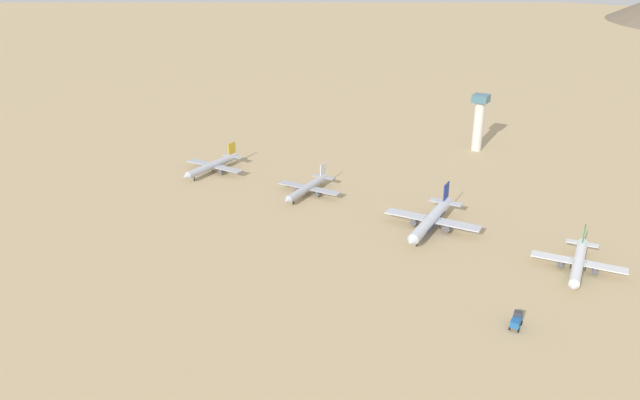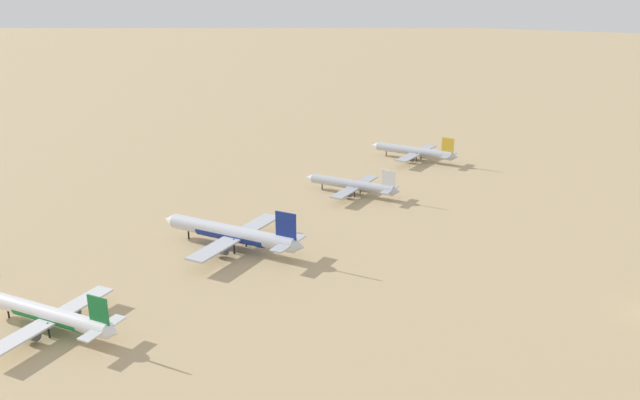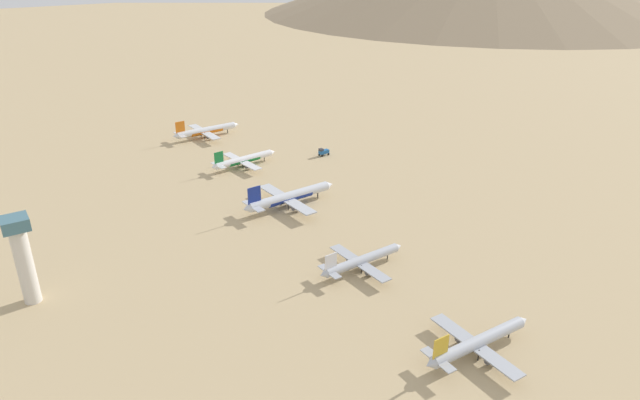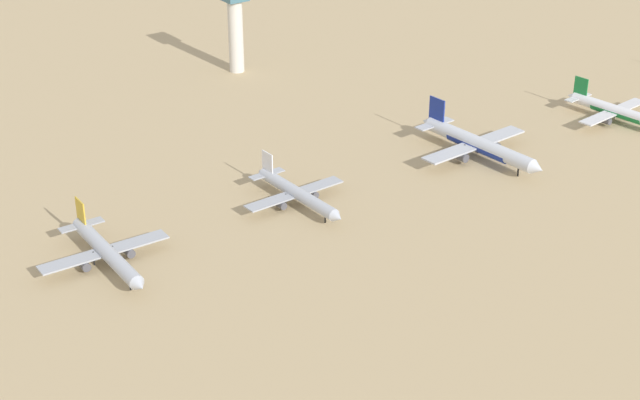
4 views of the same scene
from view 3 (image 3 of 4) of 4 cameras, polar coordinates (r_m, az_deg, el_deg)
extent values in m
plane|color=tan|center=(228.21, -2.68, -0.65)|extent=(1800.00, 1800.00, 0.00)
cylinder|color=#B2B7C1|center=(154.98, 15.57, -13.44)|extent=(30.60, 3.86, 3.22)
cone|color=#B2B7C1|center=(165.84, 19.61, -11.27)|extent=(2.78, 3.21, 3.16)
cone|color=#B2B7C1|center=(145.31, 10.92, -15.82)|extent=(2.43, 2.95, 2.90)
cube|color=gold|center=(144.66, 11.97, -14.21)|extent=(4.67, 0.39, 5.94)
cube|color=#A4A8B2|center=(146.52, 11.70, -15.34)|extent=(2.93, 10.23, 0.31)
cube|color=#A4A8B2|center=(154.53, 15.21, -13.78)|extent=(4.84, 28.92, 0.38)
cylinder|color=#4C4C54|center=(158.28, 13.99, -13.13)|extent=(3.60, 2.02, 1.95)
cylinder|color=#4C4C54|center=(153.15, 16.75, -14.95)|extent=(3.60, 2.02, 1.95)
cylinder|color=black|center=(163.57, 18.36, -12.45)|extent=(0.37, 0.37, 3.24)
cylinder|color=black|center=(155.97, 14.34, -13.91)|extent=(0.37, 0.37, 3.24)
cylinder|color=black|center=(153.74, 15.54, -14.71)|extent=(0.37, 0.37, 3.24)
cylinder|color=#B2B7C1|center=(184.43, 4.24, -5.99)|extent=(28.57, 4.01, 3.01)
cone|color=#B2B7C1|center=(193.48, 7.82, -4.62)|extent=(2.63, 3.03, 2.95)
cone|color=#B2B7C1|center=(176.36, 0.33, -7.46)|extent=(2.31, 2.78, 2.71)
cube|color=white|center=(175.97, 1.09, -6.20)|extent=(4.36, 0.43, 5.54)
cube|color=#A4A8B2|center=(177.39, 0.96, -7.14)|extent=(2.87, 9.58, 0.28)
cube|color=#A4A8B2|center=(184.04, 3.94, -6.25)|extent=(4.90, 27.02, 0.36)
cylinder|color=#4C4C54|center=(188.11, 3.18, -5.88)|extent=(3.39, 1.94, 1.82)
cylinder|color=#4C4C54|center=(181.84, 5.03, -7.10)|extent=(3.39, 1.94, 1.82)
cylinder|color=black|center=(191.54, 6.75, -5.50)|extent=(0.35, 0.35, 3.02)
cylinder|color=black|center=(185.63, 3.34, -6.40)|extent=(0.35, 0.35, 3.02)
cylinder|color=black|center=(182.91, 4.14, -6.93)|extent=(0.35, 0.35, 3.02)
cylinder|color=silver|center=(226.90, -3.05, 0.37)|extent=(36.59, 6.02, 3.84)
cone|color=silver|center=(237.46, 0.94, 1.53)|extent=(3.46, 3.95, 3.77)
cone|color=silver|center=(217.74, -7.34, -0.88)|extent=(3.03, 3.62, 3.46)
cube|color=navy|center=(217.49, -6.57, 0.44)|extent=(5.58, 0.69, 7.08)
cube|color=#B6BBC5|center=(218.90, -6.66, -0.59)|extent=(3.96, 12.31, 0.36)
cube|color=#B6BBC5|center=(226.42, -3.36, 0.12)|extent=(7.11, 34.64, 0.46)
cylinder|color=#4C4C54|center=(232.06, -4.01, 0.35)|extent=(4.38, 2.58, 2.33)
cylinder|color=#4C4C54|center=(222.80, -2.32, -0.67)|extent=(4.38, 2.58, 2.33)
cylinder|color=black|center=(235.06, -0.23, 0.67)|extent=(0.45, 0.45, 3.86)
cylinder|color=black|center=(228.62, -3.93, -0.10)|extent=(0.45, 0.45, 3.86)
cylinder|color=black|center=(224.59, -3.20, -0.54)|extent=(0.45, 0.45, 3.86)
cylinder|color=navy|center=(227.02, -3.04, 0.30)|extent=(20.23, 5.04, 3.85)
cylinder|color=white|center=(270.44, -7.60, 4.04)|extent=(30.01, 6.25, 3.15)
cone|color=white|center=(278.67, -4.76, 4.79)|extent=(2.96, 3.35, 3.09)
cone|color=white|center=(263.03, -10.56, 3.24)|extent=(2.60, 3.06, 2.83)
cube|color=#197A38|center=(263.07, -10.06, 4.15)|extent=(4.56, 0.76, 5.80)
cube|color=silver|center=(264.01, -10.10, 3.43)|extent=(3.68, 10.17, 0.30)
cube|color=silver|center=(270.03, -7.81, 3.87)|extent=(7.06, 28.46, 0.37)
cylinder|color=#4C4C54|center=(274.76, -8.23, 3.96)|extent=(3.66, 2.26, 1.91)
cylinder|color=#4C4C54|center=(266.76, -7.11, 3.39)|extent=(3.66, 2.26, 1.91)
cylinder|color=black|center=(276.75, -5.59, 4.20)|extent=(0.36, 0.36, 3.17)
cylinder|color=black|center=(271.84, -8.19, 3.69)|extent=(0.36, 0.36, 3.17)
cylinder|color=black|center=(268.37, -7.71, 3.44)|extent=(0.36, 0.36, 3.17)
cylinder|color=#197A38|center=(270.52, -7.60, 3.99)|extent=(16.65, 4.85, 3.16)
cylinder|color=silver|center=(315.98, -11.28, 6.84)|extent=(33.18, 4.96, 3.49)
cone|color=silver|center=(323.39, -8.38, 7.46)|extent=(3.09, 3.55, 3.42)
cone|color=silver|center=(309.50, -14.27, 6.19)|extent=(2.71, 3.25, 3.14)
cube|color=orange|center=(309.44, -13.78, 7.03)|extent=(5.06, 0.55, 6.43)
cube|color=silver|center=(310.34, -13.80, 6.36)|extent=(3.43, 11.14, 0.33)
cube|color=silver|center=(315.62, -11.50, 6.69)|extent=(5.98, 31.39, 0.41)
cylinder|color=#4C4C54|center=(321.10, -11.78, 6.73)|extent=(3.95, 2.28, 2.11)
cylinder|color=#4C4C54|center=(311.48, -10.92, 6.26)|extent=(3.95, 2.28, 2.11)
cylinder|color=black|center=(321.68, -9.22, 6.92)|extent=(0.40, 0.40, 3.51)
cylinder|color=black|center=(317.81, -11.81, 6.50)|extent=(0.40, 0.40, 3.51)
cylinder|color=black|center=(313.63, -11.44, 6.29)|extent=(0.40, 0.40, 3.51)
cylinder|color=orange|center=(316.05, -11.27, 6.80)|extent=(18.32, 4.30, 3.50)
cube|color=#1E5999|center=(282.75, 0.39, 4.84)|extent=(5.35, 2.66, 1.70)
cube|color=#333338|center=(281.31, 0.11, 5.04)|extent=(1.94, 2.19, 1.10)
cylinder|color=black|center=(281.23, 0.21, 4.43)|extent=(1.12, 0.43, 1.10)
cylinder|color=black|center=(282.96, -0.07, 4.55)|extent=(1.12, 0.43, 1.10)
cylinder|color=black|center=(283.51, 0.85, 4.59)|extent=(1.12, 0.43, 1.10)
cylinder|color=black|center=(285.22, 0.56, 4.71)|extent=(1.12, 0.43, 1.10)
cylinder|color=beige|center=(184.51, -27.34, -5.88)|extent=(4.80, 4.80, 23.66)
cube|color=#3F6B7A|center=(178.70, -28.17, -2.08)|extent=(7.20, 7.20, 3.60)
camera|label=1|loc=(387.26, 17.83, 23.15)|focal=35.36mm
camera|label=2|loc=(298.07, -32.73, 14.28)|focal=35.80mm
camera|label=4|loc=(274.46, 58.76, 15.95)|focal=55.64mm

